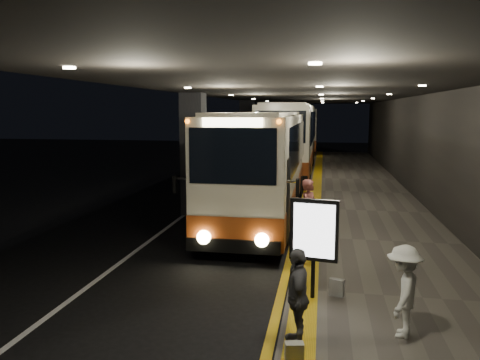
% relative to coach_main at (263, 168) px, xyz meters
% --- Properties ---
extents(ground, '(90.00, 90.00, 0.00)m').
position_rel_coach_main_xyz_m(ground, '(-1.03, -4.11, -1.73)').
color(ground, black).
extents(lane_line_white, '(0.12, 50.00, 0.01)m').
position_rel_coach_main_xyz_m(lane_line_white, '(-2.83, 0.89, -1.73)').
color(lane_line_white, silver).
rests_on(lane_line_white, ground).
extents(kerb_stripe_yellow, '(0.18, 50.00, 0.01)m').
position_rel_coach_main_xyz_m(kerb_stripe_yellow, '(1.32, 0.89, -1.73)').
color(kerb_stripe_yellow, gold).
rests_on(kerb_stripe_yellow, ground).
extents(sidewalk, '(4.50, 50.00, 0.15)m').
position_rel_coach_main_xyz_m(sidewalk, '(3.72, 0.89, -1.66)').
color(sidewalk, '#514C44').
rests_on(sidewalk, ground).
extents(tactile_strip, '(0.50, 50.00, 0.01)m').
position_rel_coach_main_xyz_m(tactile_strip, '(1.82, 0.89, -1.58)').
color(tactile_strip, gold).
rests_on(tactile_strip, sidewalk).
extents(terminal_wall, '(0.10, 50.00, 6.00)m').
position_rel_coach_main_xyz_m(terminal_wall, '(5.97, 0.89, 1.27)').
color(terminal_wall, black).
rests_on(terminal_wall, ground).
extents(support_columns, '(0.80, 24.80, 4.40)m').
position_rel_coach_main_xyz_m(support_columns, '(-2.53, -0.11, 0.47)').
color(support_columns, black).
rests_on(support_columns, ground).
extents(canopy, '(9.00, 50.00, 0.40)m').
position_rel_coach_main_xyz_m(canopy, '(1.47, 0.89, 2.87)').
color(canopy, black).
rests_on(canopy, support_columns).
extents(coach_main, '(2.48, 11.65, 3.62)m').
position_rel_coach_main_xyz_m(coach_main, '(0.00, 0.00, 0.00)').
color(coach_main, beige).
rests_on(coach_main, ground).
extents(coach_second, '(2.72, 12.85, 4.04)m').
position_rel_coach_main_xyz_m(coach_second, '(0.12, 11.68, 0.21)').
color(coach_second, beige).
rests_on(coach_second, ground).
extents(coach_third, '(3.46, 12.63, 3.92)m').
position_rel_coach_main_xyz_m(coach_third, '(-0.21, 28.25, 0.15)').
color(coach_third, beige).
rests_on(coach_third, ground).
extents(passenger_boarding, '(0.66, 0.77, 1.80)m').
position_rel_coach_main_xyz_m(passenger_boarding, '(1.77, -3.94, -0.69)').
color(passenger_boarding, '#A4514C').
rests_on(passenger_boarding, sidewalk).
extents(passenger_waiting_white, '(0.71, 1.06, 1.50)m').
position_rel_coach_main_xyz_m(passenger_waiting_white, '(3.43, -8.96, -0.83)').
color(passenger_waiting_white, silver).
rests_on(passenger_waiting_white, sidewalk).
extents(passenger_waiting_grey, '(0.52, 0.93, 1.54)m').
position_rel_coach_main_xyz_m(passenger_waiting_grey, '(1.77, -9.53, -0.81)').
color(passenger_waiting_grey, '#45454A').
rests_on(passenger_waiting_grey, sidewalk).
extents(bag_polka, '(0.31, 0.21, 0.34)m').
position_rel_coach_main_xyz_m(bag_polka, '(2.44, -7.48, -1.41)').
color(bag_polka, black).
rests_on(bag_polka, sidewalk).
extents(bag_plain, '(0.29, 0.21, 0.33)m').
position_rel_coach_main_xyz_m(bag_plain, '(1.77, -10.16, -1.42)').
color(bag_plain, '#AEAEA3').
rests_on(bag_plain, sidewalk).
extents(info_sign, '(0.93, 0.26, 1.96)m').
position_rel_coach_main_xyz_m(info_sign, '(1.97, -7.68, -0.26)').
color(info_sign, black).
rests_on(info_sign, sidewalk).
extents(stanchion_post, '(0.05, 0.05, 1.19)m').
position_rel_coach_main_xyz_m(stanchion_post, '(2.00, -5.22, -0.99)').
color(stanchion_post, black).
rests_on(stanchion_post, sidewalk).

